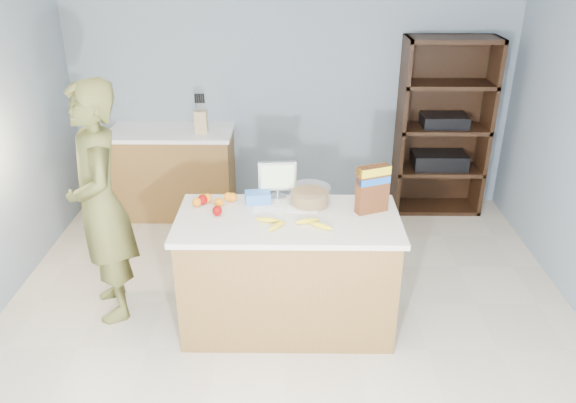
{
  "coord_description": "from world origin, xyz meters",
  "views": [
    {
      "loc": [
        0.04,
        -3.16,
        2.68
      ],
      "look_at": [
        0.0,
        0.35,
        1.0
      ],
      "focal_mm": 35.0,
      "sensor_mm": 36.0,
      "label": 1
    }
  ],
  "objects_px": {
    "person": "(100,204)",
    "tv": "(277,177)",
    "cereal_box": "(373,186)",
    "shelving_unit": "(441,130)",
    "counter_peninsula": "(288,276)"
  },
  "relations": [
    {
      "from": "person",
      "to": "tv",
      "type": "bearing_deg",
      "value": 72.58
    },
    {
      "from": "tv",
      "to": "cereal_box",
      "type": "bearing_deg",
      "value": -19.0
    },
    {
      "from": "person",
      "to": "cereal_box",
      "type": "height_order",
      "value": "person"
    },
    {
      "from": "person",
      "to": "cereal_box",
      "type": "bearing_deg",
      "value": 63.36
    },
    {
      "from": "shelving_unit",
      "to": "cereal_box",
      "type": "xyz_separation_m",
      "value": [
        -0.96,
        -1.94,
        0.24
      ]
    },
    {
      "from": "cereal_box",
      "to": "person",
      "type": "bearing_deg",
      "value": 177.94
    },
    {
      "from": "shelving_unit",
      "to": "cereal_box",
      "type": "bearing_deg",
      "value": -116.31
    },
    {
      "from": "counter_peninsula",
      "to": "cereal_box",
      "type": "distance_m",
      "value": 0.91
    },
    {
      "from": "cereal_box",
      "to": "tv",
      "type": "bearing_deg",
      "value": 161.0
    },
    {
      "from": "cereal_box",
      "to": "counter_peninsula",
      "type": "bearing_deg",
      "value": -169.95
    },
    {
      "from": "tv",
      "to": "person",
      "type": "bearing_deg",
      "value": -172.83
    },
    {
      "from": "person",
      "to": "shelving_unit",
      "type": "bearing_deg",
      "value": 98.2
    },
    {
      "from": "person",
      "to": "tv",
      "type": "xyz_separation_m",
      "value": [
        1.28,
        0.16,
        0.15
      ]
    },
    {
      "from": "shelving_unit",
      "to": "cereal_box",
      "type": "height_order",
      "value": "shelving_unit"
    },
    {
      "from": "shelving_unit",
      "to": "counter_peninsula",
      "type": "bearing_deg",
      "value": -127.11
    }
  ]
}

